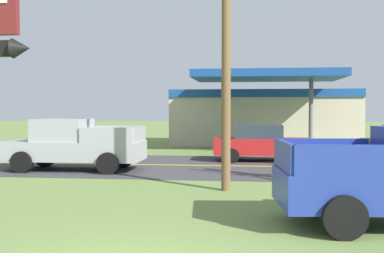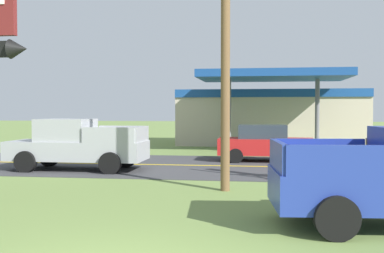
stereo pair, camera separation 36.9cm
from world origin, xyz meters
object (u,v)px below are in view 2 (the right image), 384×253
at_px(pickup_silver_on_road, 76,145).
at_px(car_red_near_lane, 265,143).
at_px(utility_pole, 225,15).
at_px(gas_station, 270,115).

bearing_deg(pickup_silver_on_road, car_red_near_lane, 29.05).
height_order(utility_pole, gas_station, utility_pole).
bearing_deg(car_red_near_lane, gas_station, 87.56).
xyz_separation_m(pickup_silver_on_road, car_red_near_lane, (7.20, 4.00, -0.13)).
height_order(utility_pole, pickup_silver_on_road, utility_pole).
bearing_deg(utility_pole, gas_station, 84.83).
bearing_deg(car_red_near_lane, utility_pole, -98.90).
bearing_deg(pickup_silver_on_road, utility_pole, -32.13).
bearing_deg(utility_pole, pickup_silver_on_road, 147.87).
xyz_separation_m(utility_pole, pickup_silver_on_road, (-5.99, 3.76, -4.02)).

